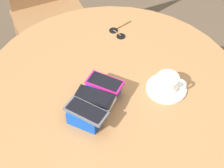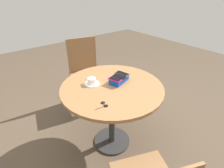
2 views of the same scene
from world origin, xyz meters
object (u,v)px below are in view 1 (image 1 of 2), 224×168
at_px(round_table, 112,108).
at_px(phone_magenta, 104,82).
at_px(phone_box, 95,102).
at_px(chair_far_side, 50,19).
at_px(phone_black, 94,97).
at_px(coffee_cup, 168,82).
at_px(saucer, 166,88).
at_px(sunglasses, 118,32).
at_px(phone_gray, 86,111).

height_order(round_table, phone_magenta, phone_magenta).
height_order(phone_box, chair_far_side, chair_far_side).
xyz_separation_m(phone_black, coffee_cup, (0.24, -0.13, -0.02)).
distance_m(phone_black, chair_far_side, 0.97).
distance_m(phone_box, chair_far_side, 0.96).
bearing_deg(phone_black, phone_magenta, 17.48).
bearing_deg(chair_far_side, phone_magenta, -114.78).
distance_m(round_table, saucer, 0.23).
bearing_deg(phone_box, sunglasses, 31.52).
bearing_deg(phone_magenta, round_table, -3.84).
relative_size(phone_gray, chair_far_side, 0.18).
xyz_separation_m(phone_gray, chair_far_side, (0.49, 0.82, -0.35)).
bearing_deg(phone_magenta, saucer, -41.96).
bearing_deg(round_table, chair_far_side, 67.52).
xyz_separation_m(phone_box, coffee_cup, (0.23, -0.13, 0.01)).
xyz_separation_m(round_table, phone_magenta, (-0.04, 0.00, 0.17)).
distance_m(round_table, sunglasses, 0.33).
bearing_deg(chair_far_side, phone_black, -118.19).
xyz_separation_m(phone_box, phone_magenta, (0.07, 0.02, 0.03)).
xyz_separation_m(phone_black, saucer, (0.23, -0.13, -0.05)).
relative_size(phone_black, coffee_cup, 1.44).
xyz_separation_m(phone_magenta, sunglasses, (0.27, 0.19, -0.06)).
bearing_deg(round_table, phone_magenta, 176.16).
relative_size(phone_box, sunglasses, 1.93).
bearing_deg(sunglasses, chair_far_side, 81.87).
height_order(phone_gray, sunglasses, phone_gray).
bearing_deg(sunglasses, phone_magenta, -145.42).
bearing_deg(phone_black, phone_gray, -158.48).
distance_m(round_table, phone_magenta, 0.18).
xyz_separation_m(phone_magenta, chair_far_side, (0.36, 0.78, -0.35)).
height_order(round_table, saucer, saucer).
distance_m(round_table, phone_black, 0.20).
xyz_separation_m(phone_magenta, saucer, (0.17, -0.15, -0.05)).
distance_m(phone_gray, sunglasses, 0.47).
bearing_deg(sunglasses, phone_black, -148.46).
distance_m(phone_gray, chair_far_side, 1.02).
xyz_separation_m(phone_gray, phone_magenta, (0.13, 0.05, -0.00)).
distance_m(phone_box, phone_black, 0.03).
distance_m(phone_magenta, chair_far_side, 0.92).
bearing_deg(phone_box, phone_magenta, 17.00).
height_order(phone_black, sunglasses, phone_black).
height_order(phone_magenta, coffee_cup, same).
distance_m(phone_box, phone_gray, 0.08).
distance_m(phone_magenta, coffee_cup, 0.23).
distance_m(coffee_cup, sunglasses, 0.36).
bearing_deg(phone_box, phone_gray, -158.08).
distance_m(phone_box, phone_magenta, 0.08).
xyz_separation_m(phone_black, sunglasses, (0.34, 0.21, -0.05)).
bearing_deg(phone_box, round_table, 9.99).
xyz_separation_m(round_table, saucer, (0.13, -0.15, 0.12)).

